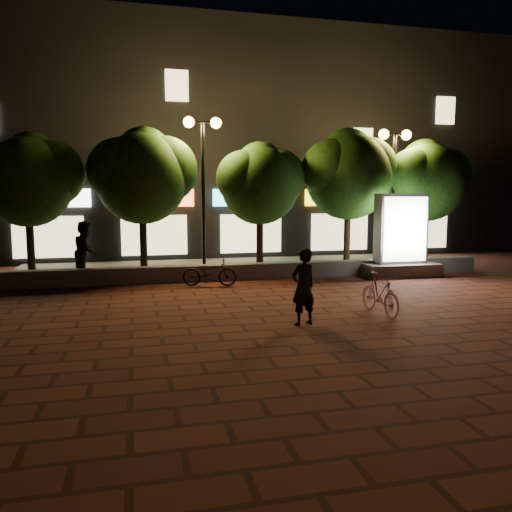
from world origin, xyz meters
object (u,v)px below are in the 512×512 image
object	(u,v)px
tree_far_right	(428,177)
rider	(303,287)
street_lamp_left	(203,155)
street_lamp_right	(394,162)
tree_left	(143,172)
tree_right	(349,171)
tree_far_left	(29,176)
tree_mid	(261,180)
pedestrian	(86,251)
ad_kiosk	(400,243)
scooter_pink	(380,294)
scooter_parked	(209,272)

from	to	relation	value
tree_far_right	rider	bearing A→B (deg)	-135.07
street_lamp_left	street_lamp_right	distance (m)	7.00
street_lamp_left	tree_left	bearing A→B (deg)	172.30
tree_far_right	street_lamp_left	xyz separation A→B (m)	(-8.55, -0.26, 0.66)
tree_right	tree_far_right	distance (m)	3.20
street_lamp_left	rider	distance (m)	7.93
tree_far_left	tree_mid	world-z (taller)	tree_far_left
tree_far_left	tree_left	distance (m)	3.51
tree_right	tree_far_right	world-z (taller)	tree_right
tree_far_left	rider	xyz separation A→B (m)	(6.55, -7.43, -2.49)
tree_mid	pedestrian	distance (m)	6.29
tree_right	ad_kiosk	size ratio (longest dim) A/B	1.84
tree_far_left	scooter_pink	xyz separation A→B (m)	(8.56, -6.93, -2.82)
tree_far_right	rider	distance (m)	10.83
scooter_pink	pedestrian	xyz separation A→B (m)	(-6.87, 5.97, 0.53)
tree_far_left	tree_far_right	world-z (taller)	tree_far_right
tree_far_left	scooter_parked	bearing A→B (deg)	-24.89
street_lamp_right	rider	world-z (taller)	street_lamp_right
tree_left	pedestrian	distance (m)	3.20
tree_right	street_lamp_left	xyz separation A→B (m)	(-5.36, -0.26, 0.46)
tree_far_left	street_lamp_left	bearing A→B (deg)	-2.76
rider	pedestrian	world-z (taller)	pedestrian
street_lamp_left	scooter_pink	xyz separation A→B (m)	(3.11, -6.67, -3.56)
tree_right	pedestrian	size ratio (longest dim) A/B	2.76
street_lamp_right	rider	xyz separation A→B (m)	(-5.89, -7.16, -3.09)
ad_kiosk	scooter_pink	distance (m)	5.99
tree_far_left	rider	distance (m)	10.21
tree_left	rider	world-z (taller)	tree_left
scooter_pink	tree_far_right	bearing A→B (deg)	48.06
street_lamp_right	tree_mid	bearing A→B (deg)	176.96
scooter_pink	tree_mid	bearing A→B (deg)	94.89
tree_far_left	scooter_parked	xyz separation A→B (m)	(5.31, -2.46, -2.87)
pedestrian	tree_left	bearing A→B (deg)	-53.30
street_lamp_left	street_lamp_right	xyz separation A→B (m)	(7.00, 0.00, -0.13)
street_lamp_left	tree_far_right	bearing A→B (deg)	1.76
tree_mid	tree_right	world-z (taller)	tree_right
street_lamp_left	street_lamp_right	size ratio (longest dim) A/B	1.04
ad_kiosk	pedestrian	distance (m)	10.20
tree_right	scooter_parked	bearing A→B (deg)	-155.86
tree_right	rider	world-z (taller)	tree_right
tree_left	pedestrian	size ratio (longest dim) A/B	2.67
tree_far_right	street_lamp_left	size ratio (longest dim) A/B	0.92
tree_far_left	street_lamp_right	size ratio (longest dim) A/B	0.93
tree_left	pedestrian	bearing A→B (deg)	-152.05
rider	scooter_parked	world-z (taller)	rider
tree_right	tree_far_left	bearing A→B (deg)	-180.00
street_lamp_right	scooter_parked	distance (m)	8.24
tree_mid	pedestrian	world-z (taller)	tree_mid
scooter_pink	street_lamp_right	bearing A→B (deg)	55.94
tree_mid	ad_kiosk	size ratio (longest dim) A/B	1.63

